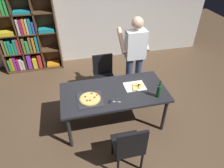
% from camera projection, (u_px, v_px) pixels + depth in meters
% --- Properties ---
extents(ground_plane, '(12.00, 12.00, 0.00)m').
position_uv_depth(ground_plane, '(114.00, 122.00, 3.84)').
color(ground_plane, brown).
extents(back_wall, '(6.40, 0.10, 2.80)m').
position_uv_depth(back_wall, '(90.00, 8.00, 5.01)').
color(back_wall, silver).
rests_on(back_wall, ground_plane).
extents(dining_table, '(1.79, 0.89, 0.75)m').
position_uv_depth(dining_table, '(114.00, 95.00, 3.43)').
color(dining_table, '#232328').
rests_on(dining_table, ground_plane).
extents(chair_near_camera, '(0.42, 0.42, 0.90)m').
position_uv_depth(chair_near_camera, '(129.00, 146.00, 2.81)').
color(chair_near_camera, black).
rests_on(chair_near_camera, ground_plane).
extents(chair_far_side, '(0.42, 0.42, 0.90)m').
position_uv_depth(chair_far_side, '(104.00, 73.00, 4.25)').
color(chair_far_side, black).
rests_on(chair_far_side, ground_plane).
extents(bookshelf, '(1.40, 0.35, 1.95)m').
position_uv_depth(bookshelf, '(26.00, 36.00, 4.85)').
color(bookshelf, '#513823').
rests_on(bookshelf, ground_plane).
extents(person_serving_pizza, '(0.55, 0.54, 1.75)m').
position_uv_depth(person_serving_pizza, '(135.00, 55.00, 3.89)').
color(person_serving_pizza, '#38476B').
rests_on(person_serving_pizza, ground_plane).
extents(pepperoni_pizza_on_tray, '(0.40, 0.40, 0.04)m').
position_uv_depth(pepperoni_pizza_on_tray, '(90.00, 99.00, 3.21)').
color(pepperoni_pizza_on_tray, '#2D2D33').
rests_on(pepperoni_pizza_on_tray, dining_table).
extents(pizza_slices_on_towel, '(0.36, 0.29, 0.03)m').
position_uv_depth(pizza_slices_on_towel, '(136.00, 86.00, 3.48)').
color(pizza_slices_on_towel, white).
rests_on(pizza_slices_on_towel, dining_table).
extents(wine_bottle, '(0.07, 0.07, 0.32)m').
position_uv_depth(wine_bottle, '(159.00, 91.00, 3.21)').
color(wine_bottle, '#194723').
rests_on(wine_bottle, dining_table).
extents(kitchen_scissors, '(0.20, 0.11, 0.01)m').
position_uv_depth(kitchen_scissors, '(112.00, 102.00, 3.18)').
color(kitchen_scissors, silver).
rests_on(kitchen_scissors, dining_table).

